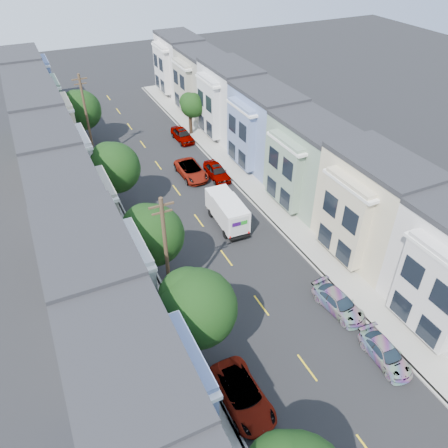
% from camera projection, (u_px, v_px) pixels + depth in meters
% --- Properties ---
extents(ground, '(160.00, 160.00, 0.00)m').
position_uv_depth(ground, '(261.00, 306.00, 32.55)').
color(ground, black).
rests_on(ground, ground).
extents(road_slab, '(12.00, 70.00, 0.02)m').
position_uv_depth(road_slab, '(187.00, 205.00, 43.46)').
color(road_slab, black).
rests_on(road_slab, ground).
extents(curb_left, '(0.30, 70.00, 0.15)m').
position_uv_depth(curb_left, '(128.00, 219.00, 41.32)').
color(curb_left, gray).
rests_on(curb_left, ground).
extents(curb_right, '(0.30, 70.00, 0.15)m').
position_uv_depth(curb_right, '(241.00, 190.00, 45.52)').
color(curb_right, gray).
rests_on(curb_right, ground).
extents(sidewalk_left, '(2.60, 70.00, 0.15)m').
position_uv_depth(sidewalk_left, '(114.00, 223.00, 40.87)').
color(sidewalk_left, gray).
rests_on(sidewalk_left, ground).
extents(sidewalk_right, '(2.60, 70.00, 0.15)m').
position_uv_depth(sidewalk_right, '(252.00, 187.00, 45.97)').
color(sidewalk_right, gray).
rests_on(sidewalk_right, ground).
extents(centerline, '(0.12, 70.00, 0.01)m').
position_uv_depth(centerline, '(187.00, 205.00, 43.46)').
color(centerline, gold).
rests_on(centerline, ground).
extents(townhouse_row_left, '(5.00, 70.00, 8.50)m').
position_uv_depth(townhouse_row_left, '(73.00, 234.00, 39.59)').
color(townhouse_row_left, gray).
rests_on(townhouse_row_left, ground).
extents(townhouse_row_right, '(5.00, 70.00, 8.50)m').
position_uv_depth(townhouse_row_right, '(283.00, 180.00, 47.34)').
color(townhouse_row_right, gray).
rests_on(townhouse_row_right, ground).
extents(tree_b, '(4.70, 4.70, 7.84)m').
position_uv_depth(tree_b, '(196.00, 309.00, 24.99)').
color(tree_b, black).
rests_on(tree_b, ground).
extents(tree_c, '(4.58, 4.58, 7.28)m').
position_uv_depth(tree_c, '(152.00, 236.00, 31.33)').
color(tree_c, black).
rests_on(tree_c, ground).
extents(tree_d, '(4.70, 4.70, 7.22)m').
position_uv_depth(tree_d, '(114.00, 168.00, 39.54)').
color(tree_d, black).
rests_on(tree_d, ground).
extents(tree_e, '(4.70, 4.70, 6.91)m').
position_uv_depth(tree_e, '(80.00, 110.00, 51.45)').
color(tree_e, black).
rests_on(tree_e, ground).
extents(tree_far_r, '(3.10, 3.10, 5.36)m').
position_uv_depth(tree_far_r, '(192.00, 106.00, 54.74)').
color(tree_far_r, black).
rests_on(tree_far_r, ground).
extents(utility_pole_near, '(1.60, 0.26, 10.00)m').
position_uv_depth(utility_pole_near, '(167.00, 261.00, 28.77)').
color(utility_pole_near, '#42301E').
rests_on(utility_pole_near, ground).
extents(utility_pole_far, '(1.60, 0.26, 10.00)m').
position_uv_depth(utility_pole_far, '(87.00, 120.00, 47.69)').
color(utility_pole_far, '#42301E').
rests_on(utility_pole_far, ground).
extents(fedex_truck, '(2.18, 5.67, 2.72)m').
position_uv_depth(fedex_truck, '(227.00, 211.00, 39.96)').
color(fedex_truck, silver).
rests_on(fedex_truck, ground).
extents(lead_sedan, '(2.48, 5.31, 1.47)m').
position_uv_depth(lead_sedan, '(191.00, 171.00, 47.54)').
color(lead_sedan, black).
rests_on(lead_sedan, ground).
extents(parked_left_b, '(2.45, 5.20, 1.44)m').
position_uv_depth(parked_left_b, '(242.00, 395.00, 25.81)').
color(parked_left_b, black).
rests_on(parked_left_b, ground).
extents(parked_left_c, '(1.62, 4.04, 1.30)m').
position_uv_depth(parked_left_c, '(196.00, 314.00, 31.02)').
color(parked_left_c, '#B2B9C9').
rests_on(parked_left_c, ground).
extents(parked_left_d, '(1.89, 4.74, 1.53)m').
position_uv_depth(parked_left_d, '(153.00, 237.00, 38.04)').
color(parked_left_d, '#3C0A09').
rests_on(parked_left_d, ground).
extents(parked_right_a, '(1.90, 4.14, 1.22)m').
position_uv_depth(parked_right_a, '(385.00, 353.00, 28.34)').
color(parked_right_a, '#35373A').
rests_on(parked_right_a, ground).
extents(parked_right_b, '(2.29, 4.55, 1.32)m').
position_uv_depth(parked_right_b, '(339.00, 303.00, 31.88)').
color(parked_right_b, white).
rests_on(parked_right_b, ground).
extents(parked_right_c, '(1.97, 4.79, 1.53)m').
position_uv_depth(parked_right_c, '(217.00, 172.00, 47.31)').
color(parked_right_c, black).
rests_on(parked_right_c, ground).
extents(parked_right_d, '(1.93, 4.76, 1.53)m').
position_uv_depth(parked_right_d, '(182.00, 135.00, 54.84)').
color(parked_right_d, black).
rests_on(parked_right_d, ground).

